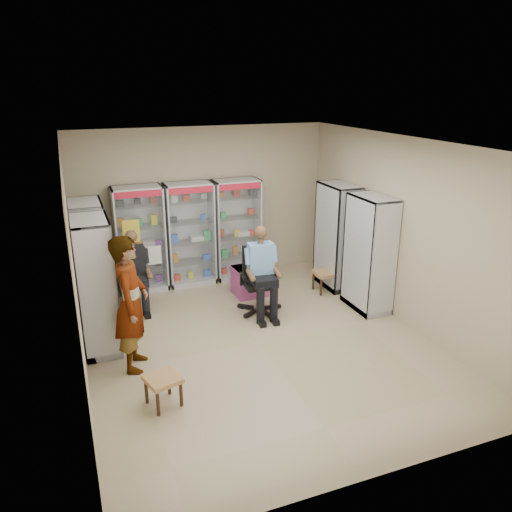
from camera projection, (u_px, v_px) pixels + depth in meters
name	position (u px, v px, depth m)	size (l,w,h in m)	color
floor	(258.00, 342.00, 7.65)	(6.00, 6.00, 0.00)	tan
room_shell	(258.00, 218.00, 7.00)	(5.02, 6.02, 3.01)	tan
cabinet_back_left	(140.00, 240.00, 9.29)	(0.90, 0.50, 2.00)	#ADAFB5
cabinet_back_mid	(190.00, 234.00, 9.61)	(0.90, 0.50, 2.00)	#ABAEB3
cabinet_back_right	(237.00, 229.00, 9.93)	(0.90, 0.50, 2.00)	silver
cabinet_right_far	(337.00, 236.00, 9.48)	(0.50, 0.90, 2.00)	#AFB1B6
cabinet_right_near	(369.00, 254.00, 8.51)	(0.50, 0.90, 2.00)	silver
cabinet_left_far	(91.00, 262.00, 8.15)	(0.50, 0.90, 2.00)	#9FA2A5
cabinet_left_near	(97.00, 286.00, 7.18)	(0.50, 0.90, 2.00)	#B3B4BA
wooden_chair	(135.00, 282.00, 8.73)	(0.42, 0.42, 0.94)	black
seated_customer	(134.00, 272.00, 8.62)	(0.44, 0.60, 1.34)	black
office_chair	(259.00, 280.00, 8.51)	(0.63, 0.63, 1.15)	black
seated_shopkeeper	(260.00, 273.00, 8.41)	(0.48, 0.67, 1.46)	#79B8EF
pink_trunk	(249.00, 281.00, 9.30)	(0.55, 0.53, 0.53)	#C44E8B
tea_glass	(249.00, 266.00, 9.16)	(0.07, 0.07, 0.11)	#5F2B08
woven_stool_a	(325.00, 281.00, 9.45)	(0.40, 0.40, 0.40)	#97673F
woven_stool_b	(164.00, 391.00, 6.12)	(0.39, 0.39, 0.39)	#AC7648
standing_man	(131.00, 304.00, 6.70)	(0.70, 0.46, 1.92)	gray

